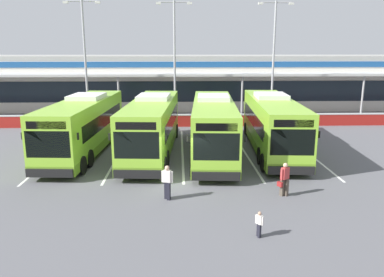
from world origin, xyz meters
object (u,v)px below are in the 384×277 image
at_px(coach_bus_centre, 213,128).
at_px(pedestrian_child, 259,223).
at_px(coach_bus_right_centre, 272,125).
at_px(pedestrian_in_dark_coat, 167,181).
at_px(pedestrian_with_handbag, 284,179).
at_px(lamp_post_centre, 175,54).
at_px(coach_bus_leftmost, 84,126).
at_px(lamp_post_east, 274,54).
at_px(coach_bus_left_centre, 152,127).
at_px(lamp_post_west, 85,54).

height_order(coach_bus_centre, pedestrian_child, coach_bus_centre).
xyz_separation_m(coach_bus_right_centre, pedestrian_in_dark_coat, (-6.86, -8.44, -0.91)).
bearing_deg(pedestrian_with_handbag, lamp_post_centre, 105.20).
bearing_deg(coach_bus_leftmost, pedestrian_with_handbag, -36.31).
height_order(coach_bus_right_centre, lamp_post_east, lamp_post_east).
bearing_deg(coach_bus_centre, coach_bus_right_centre, 10.99).
height_order(coach_bus_leftmost, coach_bus_centre, same).
relative_size(coach_bus_centre, lamp_post_centre, 1.12).
distance_m(coach_bus_right_centre, lamp_post_east, 12.18).
distance_m(coach_bus_left_centre, coach_bus_right_centre, 8.06).
height_order(lamp_post_west, lamp_post_centre, same).
relative_size(pedestrian_child, lamp_post_east, 0.09).
relative_size(coach_bus_centre, coach_bus_right_centre, 1.00).
bearing_deg(lamp_post_west, coach_bus_centre, -46.98).
height_order(coach_bus_right_centre, pedestrian_child, coach_bus_right_centre).
height_order(coach_bus_left_centre, coach_bus_centre, same).
bearing_deg(lamp_post_east, pedestrian_child, -104.41).
xyz_separation_m(pedestrian_with_handbag, lamp_post_east, (3.96, 19.25, 5.43)).
xyz_separation_m(coach_bus_left_centre, pedestrian_with_handbag, (6.68, -7.90, -0.93)).
xyz_separation_m(coach_bus_right_centre, pedestrian_child, (-3.38, -12.21, -1.24)).
bearing_deg(coach_bus_leftmost, lamp_post_centre, 61.85).
relative_size(coach_bus_left_centre, pedestrian_child, 12.24).
bearing_deg(coach_bus_leftmost, pedestrian_child, -53.01).
distance_m(coach_bus_centre, pedestrian_child, 11.51).
bearing_deg(coach_bus_right_centre, pedestrian_child, -105.49).
relative_size(coach_bus_right_centre, pedestrian_with_handbag, 7.59).
height_order(coach_bus_leftmost, lamp_post_west, lamp_post_west).
bearing_deg(pedestrian_child, pedestrian_in_dark_coat, 132.70).
bearing_deg(lamp_post_west, lamp_post_centre, 3.25).
xyz_separation_m(coach_bus_centre, lamp_post_centre, (-2.58, 11.92, 4.50)).
distance_m(coach_bus_left_centre, lamp_post_centre, 12.40).
bearing_deg(coach_bus_leftmost, coach_bus_right_centre, -0.04).
xyz_separation_m(coach_bus_leftmost, pedestrian_in_dark_coat, (5.72, -8.45, -0.91)).
bearing_deg(lamp_post_east, coach_bus_centre, -119.37).
relative_size(coach_bus_leftmost, pedestrian_with_handbag, 7.59).
distance_m(coach_bus_right_centre, pedestrian_child, 12.73).
bearing_deg(pedestrian_with_handbag, lamp_post_west, 125.29).
bearing_deg(lamp_post_west, lamp_post_east, 1.14).
bearing_deg(pedestrian_with_handbag, lamp_post_east, 78.38).
relative_size(coach_bus_leftmost, coach_bus_centre, 1.00).
bearing_deg(pedestrian_in_dark_coat, lamp_post_west, 112.43).
distance_m(coach_bus_right_centre, lamp_post_west, 18.75).
bearing_deg(lamp_post_centre, coach_bus_right_centre, -59.21).
bearing_deg(lamp_post_west, coach_bus_right_centre, -35.88).
bearing_deg(coach_bus_right_centre, lamp_post_east, 76.79).
relative_size(coach_bus_right_centre, lamp_post_centre, 1.12).
relative_size(coach_bus_centre, pedestrian_with_handbag, 7.59).
bearing_deg(lamp_post_centre, coach_bus_centre, -77.81).
bearing_deg(coach_bus_right_centre, pedestrian_in_dark_coat, -129.11).
bearing_deg(coach_bus_left_centre, pedestrian_child, -68.55).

